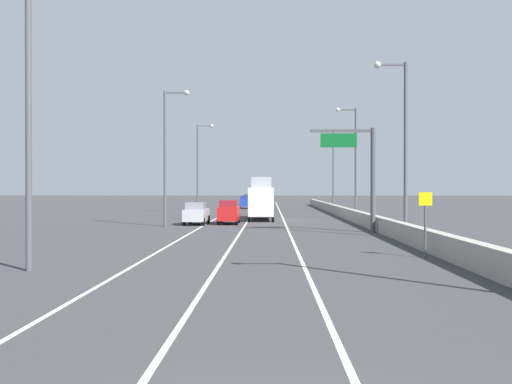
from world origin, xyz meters
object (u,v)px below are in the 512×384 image
at_px(lamp_post_right_fourth, 332,165).
at_px(car_red_2, 229,212).
at_px(overhead_sign_gantry, 363,167).
at_px(speed_advisory_sign, 425,219).
at_px(lamp_post_left_near, 34,105).
at_px(car_blue_5, 245,202).
at_px(lamp_post_left_far, 199,163).
at_px(car_silver_0, 196,214).
at_px(car_black_3, 266,203).
at_px(lamp_post_right_second, 402,138).
at_px(car_green_4, 248,200).
at_px(car_white_1, 266,201).
at_px(box_truck, 261,200).
at_px(lamp_post_right_third, 353,156).
at_px(lamp_post_left_mid, 168,149).

relative_size(lamp_post_right_fourth, car_red_2, 2.71).
bearing_deg(overhead_sign_gantry, speed_advisory_sign, -88.25).
relative_size(overhead_sign_gantry, lamp_post_left_near, 0.66).
relative_size(overhead_sign_gantry, car_red_2, 1.80).
xyz_separation_m(speed_advisory_sign, car_blue_5, (-10.86, 61.13, -0.76)).
height_order(overhead_sign_gantry, lamp_post_right_fourth, lamp_post_right_fourth).
height_order(speed_advisory_sign, lamp_post_left_far, lamp_post_left_far).
bearing_deg(lamp_post_right_fourth, car_silver_0, -117.60).
distance_m(lamp_post_left_near, car_black_3, 61.20).
bearing_deg(lamp_post_right_second, lamp_post_left_near, -140.13).
distance_m(car_green_4, car_blue_5, 14.34).
xyz_separation_m(overhead_sign_gantry, car_white_1, (-7.19, 54.24, -3.76)).
distance_m(overhead_sign_gantry, car_white_1, 54.84).
distance_m(overhead_sign_gantry, car_blue_5, 47.92).
height_order(lamp_post_right_second, car_green_4, lamp_post_right_second).
relative_size(speed_advisory_sign, car_white_1, 0.71).
xyz_separation_m(car_black_3, box_truck, (-0.38, -24.97, 1.05)).
height_order(lamp_post_right_third, lamp_post_left_near, same).
height_order(lamp_post_right_fourth, lamp_post_left_far, same).
height_order(car_white_1, car_blue_5, car_blue_5).
relative_size(lamp_post_left_far, box_truck, 1.18).
bearing_deg(car_black_3, speed_advisory_sign, -82.28).
bearing_deg(car_white_1, car_black_3, -89.77).
bearing_deg(lamp_post_left_far, lamp_post_left_near, -90.18).
distance_m(speed_advisory_sign, lamp_post_right_fourth, 51.67).
xyz_separation_m(lamp_post_left_far, car_blue_5, (5.15, 16.06, -5.41)).
bearing_deg(car_green_4, lamp_post_right_fourth, -62.72).
relative_size(lamp_post_left_near, car_red_2, 2.71).
bearing_deg(car_black_3, lamp_post_left_near, -98.09).
distance_m(car_white_1, car_green_4, 7.50).
bearing_deg(lamp_post_left_near, overhead_sign_gantry, 50.26).
height_order(lamp_post_left_far, car_silver_0, lamp_post_left_far).
xyz_separation_m(lamp_post_right_second, car_blue_5, (-12.20, 50.92, -5.41)).
bearing_deg(car_silver_0, box_truck, 55.70).
height_order(lamp_post_right_third, box_truck, lamp_post_right_third).
xyz_separation_m(car_red_2, car_green_4, (-0.23, 51.69, -0.02)).
relative_size(car_red_2, car_black_3, 0.94).
relative_size(overhead_sign_gantry, lamp_post_right_fourth, 0.66).
bearing_deg(car_red_2, lamp_post_left_near, -100.93).
bearing_deg(car_silver_0, car_red_2, 18.37).
xyz_separation_m(lamp_post_left_near, car_green_4, (5.22, 79.88, -5.38)).
relative_size(lamp_post_right_third, car_red_2, 2.71).
bearing_deg(lamp_post_left_mid, car_white_1, 80.73).
bearing_deg(car_white_1, car_red_2, -93.93).
height_order(lamp_post_right_second, car_red_2, lamp_post_right_second).
height_order(overhead_sign_gantry, lamp_post_right_third, lamp_post_right_third).
distance_m(lamp_post_right_second, box_truck, 23.18).
relative_size(car_white_1, car_green_4, 0.88).
xyz_separation_m(lamp_post_right_fourth, car_white_1, (-9.08, 17.30, -5.44)).
bearing_deg(car_green_4, lamp_post_left_far, -99.46).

